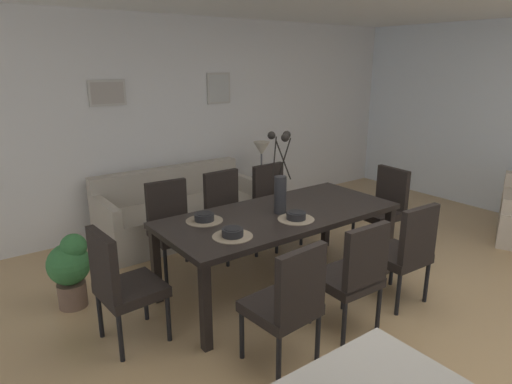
% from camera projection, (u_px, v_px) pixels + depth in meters
% --- Properties ---
extents(ground_plane, '(9.00, 9.00, 0.00)m').
position_uv_depth(ground_plane, '(378.00, 324.00, 3.61)').
color(ground_plane, tan).
extents(back_wall_panel, '(9.00, 0.10, 2.60)m').
position_uv_depth(back_wall_panel, '(184.00, 122.00, 5.75)').
color(back_wall_panel, silver).
rests_on(back_wall_panel, ground).
extents(dining_table, '(2.20, 0.98, 0.74)m').
position_uv_depth(dining_table, '(280.00, 220.00, 4.03)').
color(dining_table, black).
rests_on(dining_table, ground).
extents(dining_chair_near_left, '(0.47, 0.47, 0.92)m').
position_uv_depth(dining_chair_near_left, '(288.00, 300.00, 2.99)').
color(dining_chair_near_left, black).
rests_on(dining_chair_near_left, ground).
extents(dining_chair_near_right, '(0.47, 0.47, 0.92)m').
position_uv_depth(dining_chair_near_right, '(172.00, 223.00, 4.41)').
color(dining_chair_near_right, black).
rests_on(dining_chair_near_right, ground).
extents(dining_chair_far_left, '(0.45, 0.45, 0.92)m').
position_uv_depth(dining_chair_far_left, '(354.00, 273.00, 3.38)').
color(dining_chair_far_left, black).
rests_on(dining_chair_far_left, ground).
extents(dining_chair_far_right, '(0.45, 0.45, 0.92)m').
position_uv_depth(dining_chair_far_right, '(227.00, 210.00, 4.81)').
color(dining_chair_far_right, black).
rests_on(dining_chair_far_right, ground).
extents(dining_chair_mid_left, '(0.46, 0.46, 0.92)m').
position_uv_depth(dining_chair_mid_left, '(405.00, 249.00, 3.80)').
color(dining_chair_mid_left, black).
rests_on(dining_chair_mid_left, ground).
extents(dining_chair_mid_right, '(0.46, 0.46, 0.92)m').
position_uv_depth(dining_chair_mid_right, '(274.00, 201.00, 5.12)').
color(dining_chair_mid_right, black).
rests_on(dining_chair_mid_right, ground).
extents(dining_chair_head_west, '(0.47, 0.47, 0.92)m').
position_uv_depth(dining_chair_head_west, '(121.00, 282.00, 3.24)').
color(dining_chair_head_west, black).
rests_on(dining_chair_head_west, ground).
extents(dining_chair_head_east, '(0.47, 0.47, 0.92)m').
position_uv_depth(dining_chair_head_east, '(384.00, 205.00, 4.97)').
color(dining_chair_head_east, black).
rests_on(dining_chair_head_east, ground).
extents(centerpiece_vase, '(0.21, 0.23, 0.73)m').
position_uv_depth(centerpiece_vase, '(280.00, 183.00, 3.94)').
color(centerpiece_vase, '#232326').
rests_on(centerpiece_vase, dining_table).
extents(placemat_near_left, '(0.32, 0.32, 0.01)m').
position_uv_depth(placemat_near_left, '(233.00, 236.00, 3.47)').
color(placemat_near_left, '#7F705B').
rests_on(placemat_near_left, dining_table).
extents(bowl_near_left, '(0.17, 0.17, 0.07)m').
position_uv_depth(bowl_near_left, '(233.00, 232.00, 3.46)').
color(bowl_near_left, black).
rests_on(bowl_near_left, dining_table).
extents(placemat_near_right, '(0.32, 0.32, 0.01)m').
position_uv_depth(placemat_near_right, '(204.00, 221.00, 3.81)').
color(placemat_near_right, '#7F705B').
rests_on(placemat_near_right, dining_table).
extents(bowl_near_right, '(0.17, 0.17, 0.07)m').
position_uv_depth(bowl_near_right, '(204.00, 217.00, 3.80)').
color(bowl_near_right, black).
rests_on(bowl_near_right, dining_table).
extents(placemat_far_left, '(0.32, 0.32, 0.01)m').
position_uv_depth(placemat_far_left, '(296.00, 219.00, 3.85)').
color(placemat_far_left, '#7F705B').
rests_on(placemat_far_left, dining_table).
extents(bowl_far_left, '(0.17, 0.17, 0.07)m').
position_uv_depth(bowl_far_left, '(296.00, 215.00, 3.83)').
color(bowl_far_left, black).
rests_on(bowl_far_left, dining_table).
extents(sofa, '(1.93, 0.84, 0.80)m').
position_uv_depth(sofa, '(180.00, 213.00, 5.39)').
color(sofa, '#A89E8E').
rests_on(sofa, ground).
extents(side_table, '(0.36, 0.36, 0.52)m').
position_uv_depth(side_table, '(261.00, 197.00, 6.10)').
color(side_table, black).
rests_on(side_table, ground).
extents(table_lamp, '(0.22, 0.22, 0.51)m').
position_uv_depth(table_lamp, '(262.00, 152.00, 5.92)').
color(table_lamp, '#4C4C51').
rests_on(table_lamp, side_table).
extents(framed_picture_left, '(0.42, 0.03, 0.29)m').
position_uv_depth(framed_picture_left, '(107.00, 93.00, 5.02)').
color(framed_picture_left, '#B2ADA3').
extents(framed_picture_center, '(0.35, 0.03, 0.40)m').
position_uv_depth(framed_picture_center, '(219.00, 88.00, 5.86)').
color(framed_picture_center, '#B2ADA3').
extents(potted_plant, '(0.36, 0.36, 0.67)m').
position_uv_depth(potted_plant, '(70.00, 267.00, 3.78)').
color(potted_plant, brown).
rests_on(potted_plant, ground).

